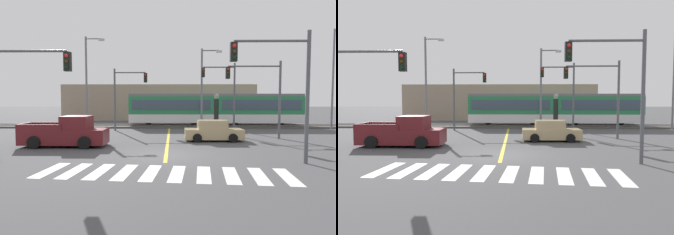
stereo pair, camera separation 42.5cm
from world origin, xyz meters
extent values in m
plane|color=#474749|center=(0.00, 0.00, 0.00)|extent=(200.00, 200.00, 0.00)
cube|color=#4C4742|center=(0.00, 16.56, 0.09)|extent=(120.00, 4.00, 0.18)
cube|color=#939399|center=(0.00, 15.84, 0.23)|extent=(120.00, 0.08, 0.10)
cube|color=#939399|center=(0.00, 17.28, 0.23)|extent=(120.00, 0.08, 0.10)
cube|color=silver|center=(0.17, 16.56, 0.98)|extent=(9.00, 2.60, 0.90)
cube|color=#237A47|center=(0.17, 16.56, 2.38)|extent=(9.00, 2.60, 1.90)
cube|color=#384756|center=(0.17, 15.24, 2.43)|extent=(8.28, 0.04, 1.04)
cube|color=slate|center=(0.17, 16.56, 3.47)|extent=(9.00, 2.39, 0.28)
cylinder|color=black|center=(2.64, 16.56, 0.53)|extent=(0.70, 0.20, 0.70)
cylinder|color=black|center=(-2.31, 16.56, 0.53)|extent=(0.70, 0.20, 0.70)
cube|color=silver|center=(9.67, 16.56, 0.98)|extent=(9.00, 2.60, 0.90)
cube|color=#237A47|center=(9.67, 16.56, 2.38)|extent=(9.00, 2.60, 1.90)
cube|color=#384756|center=(9.67, 15.24, 2.43)|extent=(8.28, 0.04, 1.04)
cube|color=slate|center=(9.67, 16.56, 3.47)|extent=(9.00, 2.39, 0.28)
cylinder|color=black|center=(12.14, 16.56, 0.53)|extent=(0.70, 0.20, 0.70)
cylinder|color=black|center=(7.19, 16.56, 0.53)|extent=(0.70, 0.20, 0.70)
cube|color=#2D2D2D|center=(4.92, 16.56, 1.68)|extent=(0.50, 2.34, 2.80)
cube|color=silver|center=(-4.93, -3.46, 0.00)|extent=(0.82, 2.84, 0.01)
cube|color=silver|center=(-3.83, -3.56, 0.00)|extent=(0.82, 2.84, 0.01)
cube|color=silver|center=(-2.74, -3.67, 0.00)|extent=(0.82, 2.84, 0.01)
cube|color=silver|center=(-1.64, -3.77, 0.00)|extent=(0.82, 2.84, 0.01)
cube|color=silver|center=(-0.55, -3.88, 0.00)|extent=(0.82, 2.84, 0.01)
cube|color=silver|center=(0.55, -3.98, 0.00)|extent=(0.82, 2.84, 0.01)
cube|color=silver|center=(1.64, -4.09, 0.00)|extent=(0.82, 2.84, 0.01)
cube|color=silver|center=(2.74, -4.19, 0.00)|extent=(0.82, 2.84, 0.01)
cube|color=silver|center=(3.83, -4.30, 0.00)|extent=(0.82, 2.84, 0.01)
cube|color=silver|center=(4.93, -4.40, 0.00)|extent=(0.82, 2.84, 0.01)
cube|color=gold|center=(0.00, 6.32, 0.00)|extent=(0.20, 16.50, 0.01)
cube|color=tan|center=(3.34, 5.67, 0.52)|extent=(4.22, 1.75, 0.72)
cube|color=tan|center=(3.24, 5.67, 1.20)|extent=(2.12, 1.55, 0.64)
cube|color=#384756|center=(4.24, 5.68, 1.20)|extent=(0.12, 1.43, 0.52)
cube|color=#384756|center=(3.23, 6.45, 1.20)|extent=(1.79, 0.06, 0.48)
cylinder|color=black|center=(4.59, 6.53, 0.32)|extent=(0.64, 0.23, 0.64)
cylinder|color=black|center=(4.61, 4.83, 0.32)|extent=(0.64, 0.23, 0.64)
cylinder|color=black|center=(2.07, 6.50, 0.32)|extent=(0.64, 0.23, 0.64)
cylinder|color=black|center=(2.09, 4.80, 0.32)|extent=(0.64, 0.23, 0.64)
cube|color=maroon|center=(-6.63, 2.94, 0.66)|extent=(5.40, 1.96, 0.96)
cube|color=maroon|center=(-5.82, 2.94, 1.56)|extent=(1.70, 1.84, 0.84)
cube|color=#384756|center=(-5.07, 2.94, 1.58)|extent=(0.10, 1.69, 0.66)
cube|color=maroon|center=(-7.84, 3.86, 1.32)|extent=(2.70, 0.12, 0.36)
cube|color=maroon|center=(-7.85, 2.02, 1.32)|extent=(2.70, 0.12, 0.36)
cube|color=maroon|center=(-9.27, 2.94, 1.32)|extent=(0.12, 1.96, 0.36)
cylinder|color=black|center=(-5.06, 3.92, 0.40)|extent=(0.80, 0.28, 0.80)
cylinder|color=black|center=(-5.06, 1.96, 0.40)|extent=(0.80, 0.28, 0.80)
cylinder|color=black|center=(-8.20, 3.92, 0.40)|extent=(0.80, 0.28, 0.80)
cylinder|color=black|center=(-8.20, 1.96, 0.40)|extent=(0.80, 0.28, 0.80)
cylinder|color=#515459|center=(8.57, 6.94, 2.99)|extent=(0.18, 0.18, 5.97)
cylinder|color=#515459|center=(6.57, 6.94, 5.56)|extent=(4.00, 0.12, 0.12)
cube|color=black|center=(4.57, 6.94, 5.06)|extent=(0.32, 0.28, 0.90)
sphere|color=red|center=(4.57, 6.79, 5.33)|extent=(0.18, 0.18, 0.18)
sphere|color=#3A2706|center=(4.57, 6.79, 5.06)|extent=(0.18, 0.18, 0.18)
sphere|color=black|center=(4.57, 6.79, 4.79)|extent=(0.18, 0.18, 0.18)
cylinder|color=#515459|center=(6.24, 12.63, 3.24)|extent=(0.18, 0.18, 6.48)
cylinder|color=#515459|center=(4.74, 12.63, 6.08)|extent=(3.00, 0.12, 0.12)
cube|color=black|center=(3.24, 12.63, 5.58)|extent=(0.32, 0.28, 0.90)
sphere|color=red|center=(3.24, 12.48, 5.85)|extent=(0.18, 0.18, 0.18)
sphere|color=#3A2706|center=(3.24, 12.48, 5.58)|extent=(0.18, 0.18, 0.18)
sphere|color=black|center=(3.24, 12.48, 5.31)|extent=(0.18, 0.18, 0.18)
cylinder|color=#515459|center=(-5.28, 12.81, 2.99)|extent=(0.18, 0.18, 5.98)
cylinder|color=#515459|center=(-3.78, 12.81, 5.60)|extent=(3.00, 0.12, 0.12)
cube|color=black|center=(-2.28, 12.81, 5.10)|extent=(0.32, 0.28, 0.90)
sphere|color=red|center=(-2.28, 12.66, 5.37)|extent=(0.18, 0.18, 0.18)
sphere|color=#3A2706|center=(-2.28, 12.66, 5.10)|extent=(0.18, 0.18, 0.18)
sphere|color=black|center=(-2.28, 12.66, 4.83)|extent=(0.18, 0.18, 0.18)
cylinder|color=#515459|center=(6.72, -1.94, 3.14)|extent=(0.18, 0.18, 6.28)
cylinder|color=#515459|center=(4.97, -1.94, 5.78)|extent=(3.50, 0.12, 0.12)
cube|color=black|center=(3.22, -1.94, 5.28)|extent=(0.32, 0.28, 0.90)
sphere|color=red|center=(3.22, -2.09, 5.55)|extent=(0.18, 0.18, 0.18)
sphere|color=#3A2706|center=(3.22, -2.09, 5.28)|extent=(0.18, 0.18, 0.18)
sphere|color=black|center=(3.22, -2.09, 5.01)|extent=(0.18, 0.18, 0.18)
cylinder|color=#515459|center=(-6.36, -2.01, 5.34)|extent=(3.50, 0.12, 0.12)
cube|color=black|center=(-4.61, -2.01, 4.84)|extent=(0.32, 0.28, 0.90)
sphere|color=red|center=(-4.61, -2.16, 5.11)|extent=(0.18, 0.18, 0.18)
sphere|color=#3A2706|center=(-4.61, -2.16, 4.84)|extent=(0.18, 0.18, 0.18)
sphere|color=black|center=(-4.61, -2.16, 4.57)|extent=(0.18, 0.18, 0.18)
cylinder|color=slate|center=(-8.15, 13.24, 4.56)|extent=(0.20, 0.20, 9.12)
cylinder|color=slate|center=(-7.37, 13.24, 8.92)|extent=(1.55, 0.12, 0.12)
cube|color=#B2B2B7|center=(-6.60, 13.24, 8.82)|extent=(0.56, 0.28, 0.20)
cylinder|color=slate|center=(3.23, 13.77, 4.02)|extent=(0.20, 0.20, 8.04)
cylinder|color=slate|center=(4.07, 13.77, 7.84)|extent=(1.68, 0.12, 0.12)
cube|color=#B2B2B7|center=(4.91, 13.77, 7.74)|extent=(0.56, 0.28, 0.20)
cylinder|color=slate|center=(16.26, 13.97, 4.97)|extent=(0.20, 0.20, 9.95)
cube|color=gray|center=(-1.67, 28.45, 2.54)|extent=(27.31, 6.00, 5.08)
camera|label=1|loc=(0.38, -16.17, 3.10)|focal=32.00mm
camera|label=2|loc=(0.80, -16.16, 3.10)|focal=32.00mm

